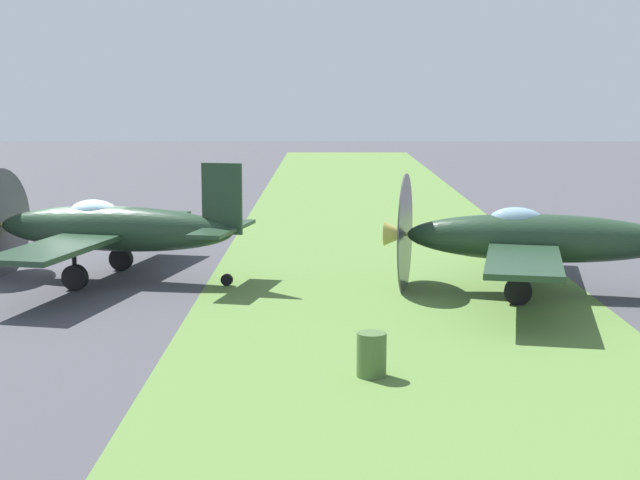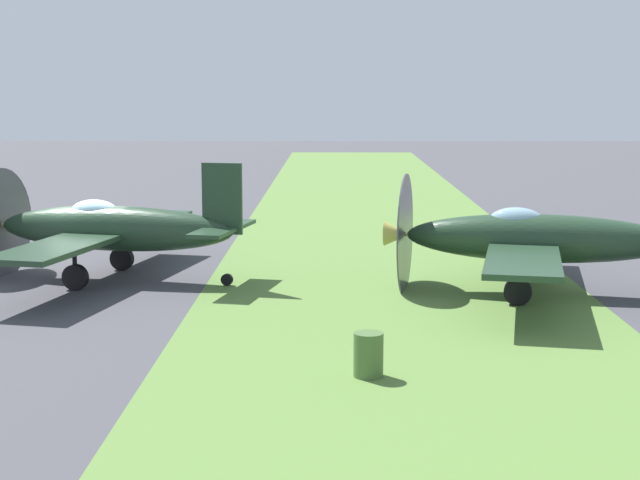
% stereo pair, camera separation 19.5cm
% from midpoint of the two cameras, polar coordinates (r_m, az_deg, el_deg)
% --- Properties ---
extents(ground_plane, '(160.00, 160.00, 0.00)m').
position_cam_midpoint_polar(ground_plane, '(30.92, -13.14, -2.00)').
color(ground_plane, '#424247').
extents(grass_verge, '(120.00, 11.00, 0.01)m').
position_cam_midpoint_polar(grass_verge, '(30.08, 4.28, -2.09)').
color(grass_verge, '#567A38').
rests_on(grass_verge, ground).
extents(airplane_lead, '(10.65, 8.51, 3.77)m').
position_cam_midpoint_polar(airplane_lead, '(29.66, -12.10, 0.67)').
color(airplane_lead, '#233D28').
rests_on(airplane_lead, ground).
extents(airplane_wingman, '(10.68, 8.52, 3.78)m').
position_cam_midpoint_polar(airplane_wingman, '(27.71, 12.68, 0.09)').
color(airplane_wingman, '#233D28').
rests_on(airplane_wingman, ground).
extents(fuel_drum, '(0.60, 0.60, 0.90)m').
position_cam_midpoint_polar(fuel_drum, '(19.48, 3.16, -6.78)').
color(fuel_drum, '#476633').
rests_on(fuel_drum, ground).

